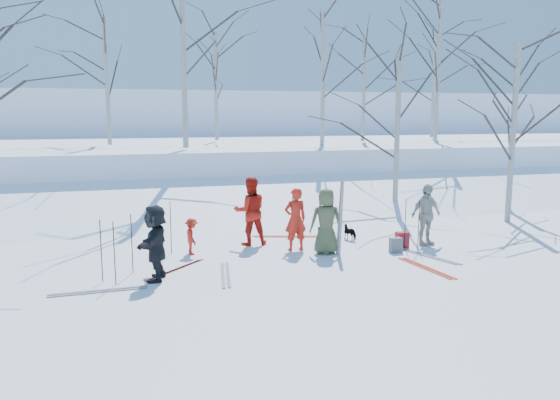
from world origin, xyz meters
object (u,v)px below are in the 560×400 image
object	(u,v)px
skier_cream_east	(426,215)
dog	(350,232)
skier_olive_center	(326,221)
backpack_red	(402,240)
skier_red_seated	(192,236)
skier_red_north	(295,219)
skier_grey_west	(156,243)
skier_redor_behind	(250,211)
backpack_dark	(325,234)
backpack_grey	(396,245)

from	to	relation	value
skier_cream_east	dog	size ratio (longest dim) A/B	3.18
skier_olive_center	backpack_red	bearing A→B (deg)	-171.02
skier_red_seated	skier_cream_east	bearing A→B (deg)	-100.70
skier_olive_center	backpack_red	size ratio (longest dim) A/B	3.98
skier_red_north	skier_grey_west	xyz separation A→B (m)	(-3.63, -1.61, -0.01)
skier_redor_behind	backpack_dark	world-z (taller)	skier_redor_behind
skier_redor_behind	skier_cream_east	size ratio (longest dim) A/B	1.11
skier_red_north	dog	bearing A→B (deg)	-162.70
skier_red_north	backpack_red	bearing A→B (deg)	166.28
skier_red_north	skier_olive_center	bearing A→B (deg)	137.06
skier_olive_center	backpack_red	xyz separation A→B (m)	(2.16, 0.01, -0.63)
skier_redor_behind	dog	world-z (taller)	skier_redor_behind
skier_red_north	skier_cream_east	world-z (taller)	skier_cream_east
skier_red_north	dog	xyz separation A→B (m)	(1.85, 0.69, -0.60)
skier_cream_east	dog	world-z (taller)	skier_cream_east
skier_redor_behind	skier_red_seated	world-z (taller)	skier_redor_behind
dog	backpack_grey	world-z (taller)	dog
skier_redor_behind	skier_red_seated	xyz separation A→B (m)	(-1.66, -0.62, -0.46)
skier_redor_behind	backpack_dark	bearing A→B (deg)	176.21
skier_red_seated	backpack_red	bearing A→B (deg)	-102.75
skier_red_north	skier_red_seated	xyz separation A→B (m)	(-2.64, 0.32, -0.35)
skier_cream_east	backpack_red	xyz separation A→B (m)	(-0.75, -0.11, -0.62)
backpack_red	backpack_dark	bearing A→B (deg)	143.59
dog	skier_olive_center	bearing A→B (deg)	21.59
skier_olive_center	skier_grey_west	size ratio (longest dim) A/B	1.03
skier_grey_west	skier_red_seated	bearing A→B (deg)	167.56
skier_grey_west	dog	size ratio (longest dim) A/B	3.11
skier_olive_center	skier_redor_behind	distance (m)	2.19
skier_redor_behind	backpack_grey	bearing A→B (deg)	153.17
skier_red_seated	dog	world-z (taller)	skier_red_seated
skier_cream_east	backpack_grey	size ratio (longest dim) A/B	4.38
backpack_red	backpack_dark	world-z (taller)	backpack_red
skier_grey_west	skier_olive_center	bearing A→B (deg)	118.92
skier_olive_center	skier_grey_west	bearing A→B (deg)	22.81
skier_red_north	dog	distance (m)	2.06
skier_olive_center	dog	distance (m)	1.83
backpack_grey	backpack_dark	distance (m)	2.11
backpack_red	skier_redor_behind	bearing A→B (deg)	158.84
skier_cream_east	backpack_grey	distance (m)	1.41
skier_grey_west	backpack_grey	world-z (taller)	skier_grey_west
backpack_dark	backpack_grey	bearing A→B (deg)	-51.71
skier_red_seated	skier_grey_west	world-z (taller)	skier_grey_west
dog	skier_redor_behind	bearing A→B (deg)	-28.90
skier_grey_west	backpack_dark	world-z (taller)	skier_grey_west
backpack_red	backpack_dark	xyz separation A→B (m)	(-1.70, 1.25, -0.01)
skier_redor_behind	skier_grey_west	distance (m)	3.68
skier_red_seated	skier_cream_east	distance (m)	6.25
skier_olive_center	dog	xyz separation A→B (m)	(1.21, 1.23, -0.61)
backpack_grey	backpack_red	bearing A→B (deg)	45.36
skier_grey_west	backpack_dark	distance (m)	5.32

